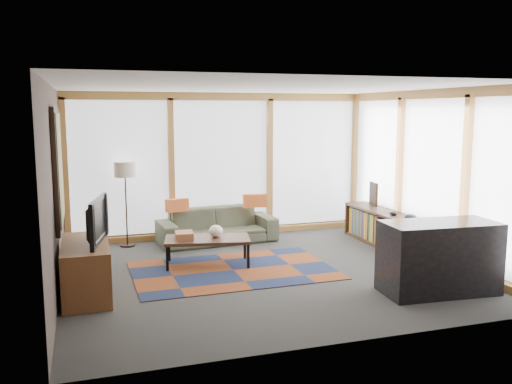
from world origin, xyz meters
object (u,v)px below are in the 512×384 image
object	(u,v)px
floor_lamp	(126,204)
tv_console	(86,269)
television	(91,221)
bookshelf	(389,230)
bar_counter	(439,257)
sofa	(217,225)
coffee_table	(208,252)

from	to	relation	value
floor_lamp	tv_console	bearing A→B (deg)	-106.00
television	tv_console	bearing A→B (deg)	83.81
bookshelf	bar_counter	size ratio (longest dim) A/B	1.66
tv_console	sofa	bearing A→B (deg)	44.80
sofa	television	size ratio (longest dim) A/B	2.10
floor_lamp	television	size ratio (longest dim) A/B	1.49
television	bar_counter	world-z (taller)	television
floor_lamp	bar_counter	world-z (taller)	floor_lamp
bookshelf	tv_console	world-z (taller)	tv_console
sofa	bar_counter	distance (m)	3.99
coffee_table	bar_counter	size ratio (longest dim) A/B	0.87
coffee_table	television	bearing A→B (deg)	-152.38
floor_lamp	coffee_table	distance (m)	1.93
bookshelf	television	world-z (taller)	television
television	coffee_table	bearing A→B (deg)	-50.19
coffee_table	bookshelf	bearing A→B (deg)	1.66
sofa	bookshelf	xyz separation A→B (m)	(2.65, -1.26, -0.00)
coffee_table	sofa	bearing A→B (deg)	70.68
floor_lamp	bar_counter	size ratio (longest dim) A/B	1.01
bookshelf	bar_counter	world-z (taller)	bar_counter
bookshelf	tv_console	size ratio (longest dim) A/B	1.77
coffee_table	bookshelf	xyz separation A→B (m)	(3.12, 0.09, 0.09)
tv_console	bar_counter	bearing A→B (deg)	-16.36
floor_lamp	bookshelf	world-z (taller)	floor_lamp
bar_counter	bookshelf	bearing A→B (deg)	78.40
tv_console	television	xyz separation A→B (m)	(0.08, -0.03, 0.61)
coffee_table	television	distance (m)	2.00
floor_lamp	tv_console	xyz separation A→B (m)	(-0.68, -2.38, -0.39)
sofa	bar_counter	xyz separation A→B (m)	(2.04, -3.43, 0.16)
bookshelf	tv_console	bearing A→B (deg)	-169.22
sofa	coffee_table	xyz separation A→B (m)	(-0.47, -1.35, -0.09)
floor_lamp	tv_console	world-z (taller)	floor_lamp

